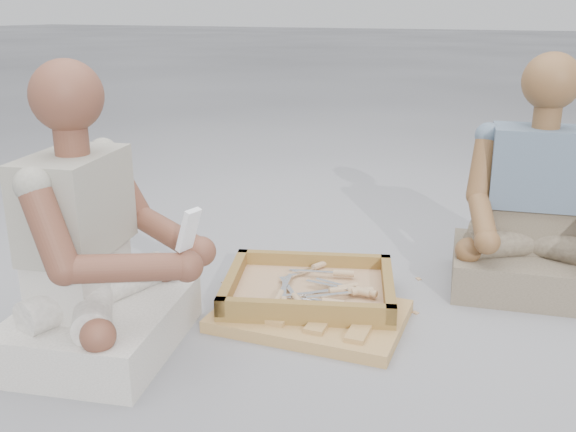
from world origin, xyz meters
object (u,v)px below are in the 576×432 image
at_px(tool_tray, 309,289).
at_px(craftsman, 94,257).
at_px(carved_panel, 310,316).
at_px(companion, 536,214).

height_order(tool_tray, craftsman, craftsman).
relative_size(carved_panel, craftsman, 0.70).
distance_m(carved_panel, craftsman, 0.68).
bearing_deg(carved_panel, tool_tray, 114.67).
xyz_separation_m(tool_tray, craftsman, (-0.44, -0.50, 0.22)).
height_order(tool_tray, companion, companion).
bearing_deg(craftsman, tool_tray, 125.28).
bearing_deg(tool_tray, carved_panel, -65.33).
bearing_deg(companion, tool_tray, 25.88).
xyz_separation_m(tool_tray, companion, (0.64, 0.46, 0.21)).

